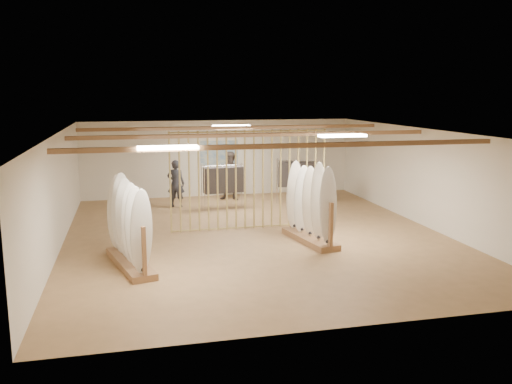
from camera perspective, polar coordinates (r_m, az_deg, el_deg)
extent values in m
plane|color=#AA8052|center=(14.68, 0.00, -4.61)|extent=(12.00, 12.00, 0.00)
plane|color=gray|center=(14.21, 0.00, 6.36)|extent=(12.00, 12.00, 0.00)
plane|color=white|center=(20.20, -3.91, 3.57)|extent=(12.00, 0.00, 12.00)
plane|color=white|center=(8.78, 9.05, -5.65)|extent=(12.00, 0.00, 12.00)
plane|color=white|center=(14.11, -20.17, -0.05)|extent=(0.00, 12.00, 12.00)
plane|color=white|center=(16.25, 17.43, 1.43)|extent=(0.00, 12.00, 12.00)
cube|color=#996D45|center=(14.21, 0.00, 6.04)|extent=(9.50, 6.12, 0.10)
cube|color=white|center=(14.21, 0.00, 6.12)|extent=(1.20, 0.35, 0.06)
cylinder|color=tan|center=(14.83, -9.02, 0.95)|extent=(0.05, 0.05, 2.78)
cylinder|color=tan|center=(14.85, -8.02, 0.99)|extent=(0.05, 0.05, 2.78)
cylinder|color=tan|center=(14.88, -7.03, 1.03)|extent=(0.05, 0.05, 2.78)
cylinder|color=tan|center=(14.91, -6.04, 1.07)|extent=(0.05, 0.05, 2.78)
cylinder|color=tan|center=(14.94, -5.06, 1.11)|extent=(0.05, 0.05, 2.78)
cylinder|color=tan|center=(14.98, -4.08, 1.15)|extent=(0.05, 0.05, 2.78)
cylinder|color=tan|center=(15.02, -3.10, 1.19)|extent=(0.05, 0.05, 2.78)
cylinder|color=tan|center=(15.07, -2.14, 1.22)|extent=(0.05, 0.05, 2.78)
cylinder|color=tan|center=(15.12, -1.17, 1.26)|extent=(0.05, 0.05, 2.78)
cylinder|color=tan|center=(15.17, -0.22, 1.30)|extent=(0.05, 0.05, 2.78)
cylinder|color=tan|center=(15.23, 0.73, 1.33)|extent=(0.05, 0.05, 2.78)
cylinder|color=tan|center=(15.30, 1.67, 1.37)|extent=(0.05, 0.05, 2.78)
cylinder|color=tan|center=(15.37, 2.61, 1.40)|extent=(0.05, 0.05, 2.78)
cylinder|color=tan|center=(15.44, 3.53, 1.44)|extent=(0.05, 0.05, 2.78)
cylinder|color=tan|center=(15.51, 4.45, 1.47)|extent=(0.05, 0.05, 2.78)
cylinder|color=tan|center=(15.59, 5.35, 1.50)|extent=(0.05, 0.05, 2.78)
cylinder|color=tan|center=(15.68, 6.25, 1.53)|extent=(0.05, 0.05, 2.78)
cylinder|color=tan|center=(15.76, 7.14, 1.56)|extent=(0.05, 0.05, 2.78)
cube|color=#3269B0|center=(20.16, -3.91, 4.13)|extent=(1.40, 0.03, 0.90)
cube|color=#996D45|center=(12.46, -13.08, -7.30)|extent=(1.12, 2.48, 0.15)
cylinder|color=black|center=(12.22, -13.26, -3.27)|extent=(0.60, 2.30, 0.01)
ellipsoid|color=white|center=(11.26, -11.98, -4.01)|extent=(0.47, 0.17, 1.81)
ellipsoid|color=white|center=(11.63, -12.52, -3.56)|extent=(0.47, 0.17, 1.81)
ellipsoid|color=white|center=(12.01, -13.03, -3.14)|extent=(0.47, 0.17, 1.81)
ellipsoid|color=white|center=(12.40, -13.51, -2.74)|extent=(0.47, 0.17, 1.81)
ellipsoid|color=white|center=(12.78, -13.95, -2.36)|extent=(0.47, 0.17, 1.81)
ellipsoid|color=silver|center=(13.16, -14.37, -2.01)|extent=(0.47, 0.17, 1.81)
cube|color=#996D45|center=(14.14, 5.67, -4.92)|extent=(0.94, 2.21, 0.15)
cylinder|color=black|center=(13.92, 5.74, -1.17)|extent=(0.39, 2.06, 0.01)
ellipsoid|color=white|center=(13.17, 7.60, -1.55)|extent=(0.49, 0.15, 1.89)
ellipsoid|color=silver|center=(13.54, 6.65, -1.20)|extent=(0.49, 0.15, 1.89)
ellipsoid|color=silver|center=(13.91, 5.75, -0.86)|extent=(0.49, 0.15, 1.89)
ellipsoid|color=white|center=(14.28, 4.90, -0.55)|extent=(0.49, 0.15, 1.89)
ellipsoid|color=silver|center=(14.66, 4.09, -0.25)|extent=(0.49, 0.15, 1.89)
cylinder|color=silver|center=(17.80, -3.46, 2.79)|extent=(1.39, 0.20, 0.03)
cube|color=black|center=(17.87, -3.44, 1.28)|extent=(1.33, 0.51, 0.85)
cylinder|color=silver|center=(17.90, -3.44, 0.58)|extent=(0.03, 0.03, 1.50)
cylinder|color=silver|center=(18.87, 4.41, 3.33)|extent=(1.37, 0.47, 0.03)
cube|color=black|center=(18.93, 4.39, 1.87)|extent=(1.37, 0.75, 0.87)
cylinder|color=silver|center=(18.97, 4.38, 1.18)|extent=(0.03, 0.03, 1.53)
imported|color=#2B2C34|center=(18.33, -8.44, 1.21)|extent=(0.77, 0.63, 1.81)
imported|color=#403631|center=(19.31, -2.59, 2.03)|extent=(1.13, 0.99, 1.97)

